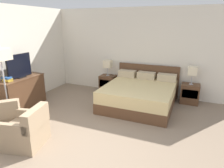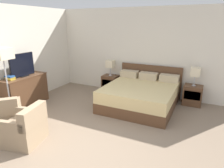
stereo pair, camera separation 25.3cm
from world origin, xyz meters
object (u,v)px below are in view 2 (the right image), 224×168
Objects in this scene: book_small_top at (10,76)px; nightstand_right at (192,95)px; table_lamp_right at (195,72)px; tv at (22,65)px; bed at (141,95)px; table_lamp_left at (110,64)px; floor_lamp at (3,58)px; armchair_by_window at (3,117)px; dresser at (25,90)px; book_red_cover at (10,79)px; armchair_companion at (24,129)px; nightstand_left at (110,84)px; book_blue_cover at (10,78)px.

nightstand_right is at bearing 30.30° from book_small_top.
table_lamp_right is 0.67× the size of tv.
table_lamp_left is (-1.28, 0.72, 0.62)m from bed.
floor_lamp is (-1.41, -2.70, 0.50)m from table_lamp_left.
tv is 0.78× the size of armchair_by_window.
book_red_cover reaches higher than dresser.
table_lamp_right is 4.83m from floor_lamp.
dresser reaches higher than armchair_companion.
table_lamp_right is at bearing 42.39° from armchair_by_window.
table_lamp_left is (-2.57, 0.00, 0.66)m from nightstand_right.
bed is 2.40× the size of armchair_companion.
dresser is 0.57m from book_red_cover.
dresser is at bearing 87.40° from book_small_top.
book_red_cover is (-4.17, -2.45, 0.57)m from nightstand_right.
book_red_cover is 0.07m from book_small_top.
nightstand_left is 0.33× the size of floor_lamp.
book_red_cover is 0.03m from book_blue_cover.
armchair_companion is at bearing -11.80° from armchair_by_window.
tv reaches higher than armchair_by_window.
bed is 3.19m from dresser.
nightstand_right is at bearing 51.40° from armchair_companion.
bed reaches higher than book_red_cover.
nightstand_right is at bearing 26.17° from tv.
tv is 0.45× the size of floor_lamp.
table_lamp_left is at bearing 56.71° from book_red_cover.
nightstand_right is 4.94m from floor_lamp.
armchair_companion is (-0.14, -3.39, -0.66)m from table_lamp_left.
armchair_by_window is (-0.96, -3.22, 0.01)m from nightstand_left.
dresser is (-1.61, -2.06, -0.51)m from table_lamp_left.
nightstand_right is 4.72m from tv.
floor_lamp is (-3.97, -2.70, 0.50)m from table_lamp_right.
dresser is at bearing 89.85° from book_red_cover.
table_lamp_right is at bearing 0.03° from nightstand_left.
armchair_companion is (-2.71, -3.39, -0.66)m from table_lamp_right.
book_blue_cover reaches higher than nightstand_right.
tv reaches higher than bed.
book_red_cover is 0.67m from floor_lamp.
book_blue_cover reaches higher than armchair_by_window.
book_red_cover is 1.83m from armchair_companion.
table_lamp_left is 2.94m from book_small_top.
tv is 3.56× the size of book_small_top.
bed is 2.04× the size of armchair_by_window.
tv reaches higher than armchair_companion.
armchair_companion is (-0.14, -3.39, 0.01)m from nightstand_left.
bed is 1.60m from table_lamp_left.
nightstand_left is 2.65m from table_lamp_right.
bed is 9.43× the size of book_red_cover.
dresser is 0.63m from book_small_top.
book_small_top is 0.22× the size of armchair_by_window.
table_lamp_right is 0.40× the size of dresser.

